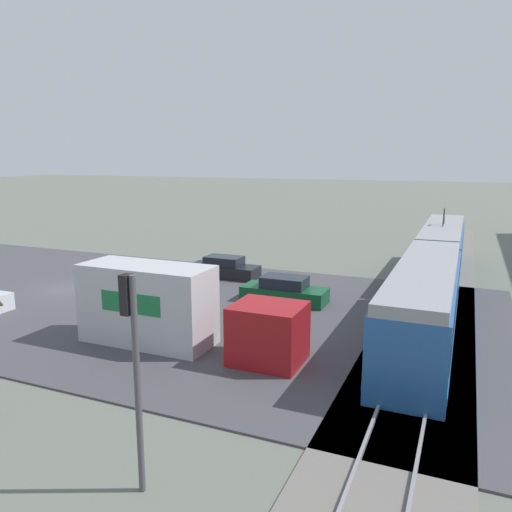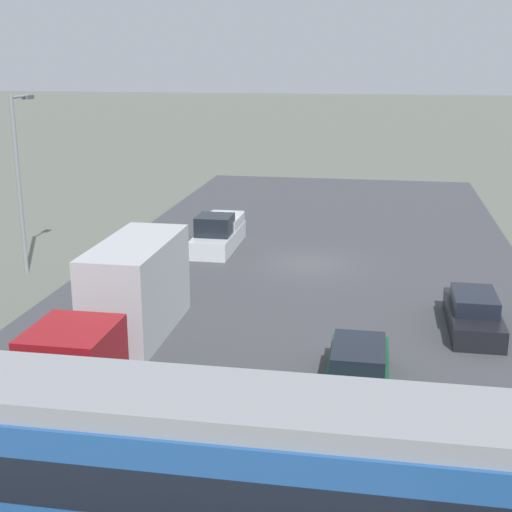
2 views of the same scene
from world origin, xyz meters
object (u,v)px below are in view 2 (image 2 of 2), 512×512
at_px(pickup_truck, 218,235).
at_px(sedan_car_0, 473,314).
at_px(box_truck, 124,303).
at_px(sedan_car_1, 358,371).
at_px(street_lamp_mid_block, 20,172).

height_order(pickup_truck, sedan_car_0, pickup_truck).
height_order(box_truck, sedan_car_1, box_truck).
relative_size(box_truck, sedan_car_1, 2.08).
relative_size(sedan_car_0, sedan_car_1, 1.00).
distance_m(pickup_truck, street_lamp_mid_block, 10.43).
height_order(box_truck, street_lamp_mid_block, street_lamp_mid_block).
bearing_deg(pickup_truck, sedan_car_1, 117.15).
relative_size(box_truck, street_lamp_mid_block, 1.20).
bearing_deg(box_truck, sedan_car_1, 166.10).
bearing_deg(street_lamp_mid_block, sedan_car_1, 147.77).
bearing_deg(sedan_car_1, pickup_truck, 117.15).
xyz_separation_m(box_truck, pickup_truck, (-0.25, -13.38, -0.87)).
bearing_deg(street_lamp_mid_block, box_truck, 134.12).
distance_m(sedan_car_0, sedan_car_1, 7.08).
bearing_deg(box_truck, sedan_car_0, -162.75).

